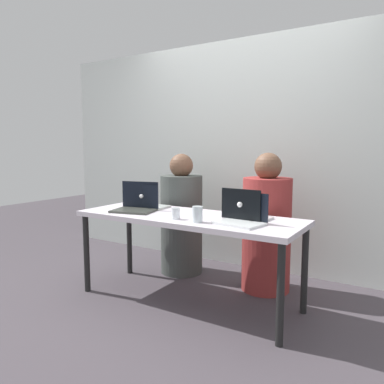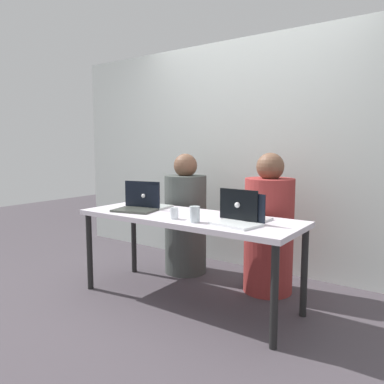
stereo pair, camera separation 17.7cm
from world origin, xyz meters
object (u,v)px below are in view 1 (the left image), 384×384
laptop_back_left (147,203)px  laptop_front_right (242,217)px  person_on_left (181,220)px  water_glass_center (176,214)px  person_on_right (266,230)px  laptop_back_right (246,213)px  water_glass_right (197,215)px  laptop_front_left (136,205)px

laptop_back_left → laptop_front_right: size_ratio=0.93×
person_on_left → laptop_back_left: person_on_left is taller
laptop_back_left → water_glass_center: bearing=145.9°
person_on_right → laptop_back_left: person_on_right is taller
person_on_left → laptop_back_right: size_ratio=3.63×
water_glass_right → laptop_back_left: bearing=157.1°
laptop_front_left → laptop_front_right: bearing=-14.1°
person_on_right → person_on_left: bearing=12.7°
water_glass_right → laptop_front_right: bearing=21.7°
person_on_right → laptop_back_right: (0.03, -0.52, 0.23)m
person_on_left → laptop_back_left: bearing=86.2°
laptop_front_right → water_glass_center: laptop_front_right is taller
person_on_left → laptop_back_right: bearing=151.8°
laptop_back_right → water_glass_right: (-0.26, -0.25, -0.00)m
person_on_left → laptop_front_right: bearing=146.8°
water_glass_right → person_on_right: bearing=73.1°
person_on_left → laptop_front_left: person_on_left is taller
laptop_front_left → water_glass_right: laptop_front_left is taller
laptop_front_left → laptop_back_right: (0.95, 0.12, -0.00)m
laptop_front_left → water_glass_center: 0.51m
person_on_right → laptop_front_left: 1.15m
person_on_left → person_on_right: bearing=-178.5°
laptop_front_left → laptop_front_right: (0.99, -0.02, -0.00)m
water_glass_right → water_glass_center: size_ratio=1.36×
laptop_back_left → laptop_back_right: bearing=173.0°
laptop_back_left → water_glass_center: laptop_back_left is taller
water_glass_center → person_on_right: bearing=60.5°
person_on_right → laptop_back_right: 0.57m
laptop_front_left → person_on_right: bearing=21.6°
water_glass_center → laptop_front_right: bearing=12.1°
laptop_back_right → laptop_front_right: laptop_back_right is taller
person_on_left → laptop_back_left: 0.54m
laptop_back_left → laptop_front_right: bearing=165.3°
laptop_back_right → laptop_back_left: 0.96m
person_on_right → laptop_back_right: bearing=105.9°
person_on_left → laptop_back_right: person_on_left is taller
person_on_left → laptop_front_left: bearing=88.0°
laptop_back_left → water_glass_right: (0.70, -0.29, 0.00)m
water_glass_right → water_glass_center: bearing=176.4°
water_glass_center → laptop_back_left: bearing=150.6°
person_on_left → water_glass_center: (0.45, -0.76, 0.22)m
person_on_left → person_on_right: person_on_right is taller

